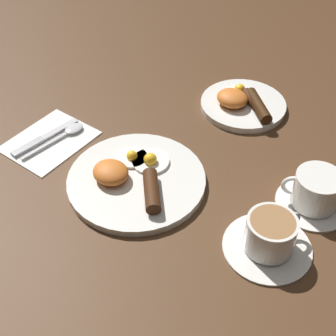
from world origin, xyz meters
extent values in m
plane|color=#4C301C|center=(0.00, 0.00, 0.00)|extent=(3.00, 3.00, 0.00)
cylinder|color=silver|center=(0.00, 0.00, 0.01)|extent=(0.27, 0.27, 0.01)
cylinder|color=white|center=(-0.04, 0.03, 0.02)|extent=(0.06, 0.06, 0.01)
sphere|color=yellow|center=(-0.04, 0.03, 0.03)|extent=(0.02, 0.02, 0.02)
cylinder|color=white|center=(-0.01, 0.05, 0.02)|extent=(0.08, 0.08, 0.01)
sphere|color=yellow|center=(-0.01, 0.05, 0.03)|extent=(0.03, 0.03, 0.03)
ellipsoid|color=orange|center=(-0.04, -0.03, 0.03)|extent=(0.07, 0.07, 0.03)
cylinder|color=#3F2210|center=(0.06, -0.02, 0.03)|extent=(0.09, 0.09, 0.03)
cylinder|color=silver|center=(0.02, 0.35, 0.01)|extent=(0.20, 0.20, 0.01)
cylinder|color=white|center=(-0.01, 0.37, 0.02)|extent=(0.06, 0.06, 0.01)
sphere|color=yellow|center=(-0.01, 0.37, 0.03)|extent=(0.03, 0.03, 0.03)
ellipsoid|color=orange|center=(0.00, 0.33, 0.03)|extent=(0.07, 0.07, 0.03)
cylinder|color=#341C0A|center=(0.06, 0.34, 0.03)|extent=(0.10, 0.09, 0.03)
cylinder|color=#402211|center=(0.05, 0.35, 0.03)|extent=(0.09, 0.07, 0.02)
cylinder|color=silver|center=(0.28, 0.03, 0.00)|extent=(0.16, 0.16, 0.01)
cylinder|color=silver|center=(0.28, 0.03, 0.04)|extent=(0.09, 0.09, 0.06)
cylinder|color=#9E7047|center=(0.28, 0.03, 0.07)|extent=(0.08, 0.08, 0.00)
torus|color=silver|center=(0.30, 0.07, 0.04)|extent=(0.02, 0.04, 0.04)
cylinder|color=silver|center=(0.29, 0.18, 0.00)|extent=(0.14, 0.14, 0.01)
cylinder|color=silver|center=(0.29, 0.18, 0.04)|extent=(0.09, 0.09, 0.06)
cylinder|color=#9E7047|center=(0.29, 0.18, 0.07)|extent=(0.08, 0.08, 0.00)
torus|color=silver|center=(0.26, 0.15, 0.04)|extent=(0.04, 0.03, 0.04)
cube|color=white|center=(-0.23, -0.03, 0.00)|extent=(0.16, 0.19, 0.01)
cube|color=silver|center=(-0.24, 0.01, 0.01)|extent=(0.02, 0.09, 0.00)
cube|color=#9E9EA3|center=(-0.25, -0.08, 0.01)|extent=(0.02, 0.08, 0.01)
ellipsoid|color=silver|center=(-0.22, 0.03, 0.01)|extent=(0.03, 0.05, 0.01)
cube|color=silver|center=(-0.22, -0.05, 0.01)|extent=(0.01, 0.12, 0.00)
camera|label=1|loc=(0.48, -0.46, 0.66)|focal=50.00mm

